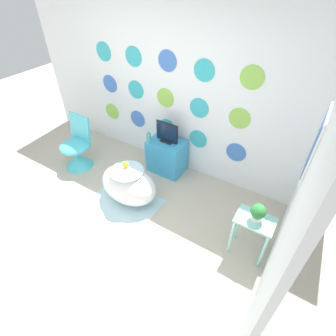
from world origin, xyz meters
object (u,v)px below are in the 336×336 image
at_px(vase, 149,137).
at_px(potted_plant_left, 258,212).
at_px(tv, 167,133).
at_px(bathtub, 129,185).
at_px(chair, 77,152).

relative_size(vase, potted_plant_left, 0.83).
distance_m(tv, potted_plant_left, 1.82).
height_order(bathtub, tv, tv).
height_order(tv, vase, tv).
bearing_deg(tv, bathtub, -96.29).
bearing_deg(tv, chair, -152.25).
bearing_deg(potted_plant_left, bathtub, -178.41).
height_order(bathtub, potted_plant_left, potted_plant_left).
height_order(chair, tv, tv).
bearing_deg(bathtub, vase, 100.83).
bearing_deg(chair, vase, 26.28).
bearing_deg(vase, bathtub, -79.17).
bearing_deg(tv, vase, -145.82).
relative_size(bathtub, potted_plant_left, 4.01).
height_order(chair, vase, chair).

